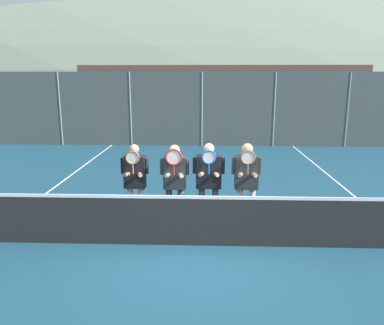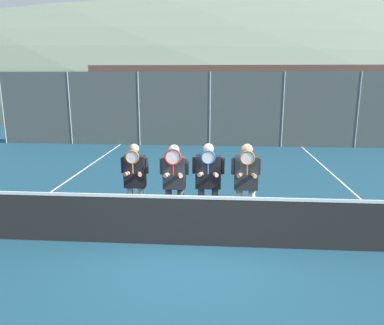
{
  "view_description": "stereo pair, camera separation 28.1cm",
  "coord_description": "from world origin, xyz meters",
  "px_view_note": "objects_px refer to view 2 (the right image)",
  "views": [
    {
      "loc": [
        0.17,
        -6.23,
        2.99
      ],
      "look_at": [
        -0.1,
        1.07,
        1.29
      ],
      "focal_mm": 35.0,
      "sensor_mm": 36.0,
      "label": 1
    },
    {
      "loc": [
        0.45,
        -6.22,
        2.99
      ],
      "look_at": [
        -0.1,
        1.07,
        1.29
      ],
      "focal_mm": 35.0,
      "sensor_mm": 36.0,
      "label": 2
    }
  ],
  "objects_px": {
    "player_center_right": "(208,178)",
    "car_center": "(280,118)",
    "car_far_left": "(98,117)",
    "player_center_left": "(174,179)",
    "car_right_of_center": "(378,118)",
    "player_leftmost": "(135,179)",
    "car_left_of_center": "(187,118)",
    "player_rightmost": "(246,179)"
  },
  "relations": [
    {
      "from": "player_center_right",
      "to": "car_far_left",
      "type": "xyz_separation_m",
      "value": [
        -6.2,
        12.2,
        -0.14
      ]
    },
    {
      "from": "car_left_of_center",
      "to": "car_center",
      "type": "height_order",
      "value": "car_center"
    },
    {
      "from": "player_center_right",
      "to": "car_left_of_center",
      "type": "height_order",
      "value": "player_center_right"
    },
    {
      "from": "car_far_left",
      "to": "car_left_of_center",
      "type": "relative_size",
      "value": 0.96
    },
    {
      "from": "car_far_left",
      "to": "car_right_of_center",
      "type": "xyz_separation_m",
      "value": [
        14.23,
        -0.13,
        0.07
      ]
    },
    {
      "from": "player_center_left",
      "to": "player_rightmost",
      "type": "distance_m",
      "value": 1.4
    },
    {
      "from": "player_rightmost",
      "to": "car_left_of_center",
      "type": "height_order",
      "value": "player_rightmost"
    },
    {
      "from": "player_center_right",
      "to": "car_right_of_center",
      "type": "bearing_deg",
      "value": 56.36
    },
    {
      "from": "player_rightmost",
      "to": "car_far_left",
      "type": "height_order",
      "value": "player_rightmost"
    },
    {
      "from": "car_right_of_center",
      "to": "car_center",
      "type": "bearing_deg",
      "value": -179.95
    },
    {
      "from": "player_leftmost",
      "to": "car_far_left",
      "type": "bearing_deg",
      "value": 111.22
    },
    {
      "from": "car_left_of_center",
      "to": "car_right_of_center",
      "type": "bearing_deg",
      "value": 0.46
    },
    {
      "from": "player_center_left",
      "to": "player_center_right",
      "type": "bearing_deg",
      "value": 4.07
    },
    {
      "from": "player_leftmost",
      "to": "car_left_of_center",
      "type": "height_order",
      "value": "car_left_of_center"
    },
    {
      "from": "player_center_right",
      "to": "car_left_of_center",
      "type": "distance_m",
      "value": 12.09
    },
    {
      "from": "player_center_right",
      "to": "car_right_of_center",
      "type": "height_order",
      "value": "car_right_of_center"
    },
    {
      "from": "player_center_left",
      "to": "car_center",
      "type": "xyz_separation_m",
      "value": [
        3.91,
        12.11,
        -0.09
      ]
    },
    {
      "from": "car_far_left",
      "to": "car_center",
      "type": "xyz_separation_m",
      "value": [
        9.44,
        -0.13,
        0.03
      ]
    },
    {
      "from": "car_center",
      "to": "player_center_left",
      "type": "bearing_deg",
      "value": -107.88
    },
    {
      "from": "car_left_of_center",
      "to": "car_center",
      "type": "distance_m",
      "value": 4.72
    },
    {
      "from": "player_center_right",
      "to": "car_center",
      "type": "bearing_deg",
      "value": 74.96
    },
    {
      "from": "car_right_of_center",
      "to": "player_center_right",
      "type": "bearing_deg",
      "value": -123.64
    },
    {
      "from": "player_center_left",
      "to": "car_right_of_center",
      "type": "distance_m",
      "value": 14.92
    },
    {
      "from": "player_center_left",
      "to": "player_center_right",
      "type": "relative_size",
      "value": 0.99
    },
    {
      "from": "player_center_left",
      "to": "car_center",
      "type": "bearing_deg",
      "value": 72.12
    },
    {
      "from": "player_center_right",
      "to": "car_center",
      "type": "height_order",
      "value": "car_center"
    },
    {
      "from": "car_center",
      "to": "player_leftmost",
      "type": "bearing_deg",
      "value": -111.29
    },
    {
      "from": "car_far_left",
      "to": "car_right_of_center",
      "type": "relative_size",
      "value": 0.92
    },
    {
      "from": "player_rightmost",
      "to": "car_center",
      "type": "relative_size",
      "value": 0.43
    },
    {
      "from": "car_far_left",
      "to": "car_right_of_center",
      "type": "height_order",
      "value": "car_right_of_center"
    },
    {
      "from": "car_far_left",
      "to": "car_left_of_center",
      "type": "xyz_separation_m",
      "value": [
        4.72,
        -0.2,
        -0.0
      ]
    },
    {
      "from": "car_far_left",
      "to": "car_left_of_center",
      "type": "bearing_deg",
      "value": -2.46
    },
    {
      "from": "car_far_left",
      "to": "car_right_of_center",
      "type": "distance_m",
      "value": 14.23
    },
    {
      "from": "player_leftmost",
      "to": "car_right_of_center",
      "type": "bearing_deg",
      "value": 51.82
    },
    {
      "from": "player_center_left",
      "to": "car_center",
      "type": "distance_m",
      "value": 12.73
    },
    {
      "from": "car_left_of_center",
      "to": "player_center_left",
      "type": "bearing_deg",
      "value": -86.16
    },
    {
      "from": "player_rightmost",
      "to": "car_left_of_center",
      "type": "bearing_deg",
      "value": 100.4
    },
    {
      "from": "car_center",
      "to": "car_left_of_center",
      "type": "bearing_deg",
      "value": -179.12
    },
    {
      "from": "player_center_right",
      "to": "car_far_left",
      "type": "distance_m",
      "value": 13.68
    },
    {
      "from": "player_center_left",
      "to": "car_left_of_center",
      "type": "height_order",
      "value": "car_left_of_center"
    },
    {
      "from": "player_center_left",
      "to": "car_far_left",
      "type": "height_order",
      "value": "car_far_left"
    },
    {
      "from": "player_center_right",
      "to": "car_right_of_center",
      "type": "xyz_separation_m",
      "value": [
        8.03,
        12.07,
        -0.07
      ]
    }
  ]
}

